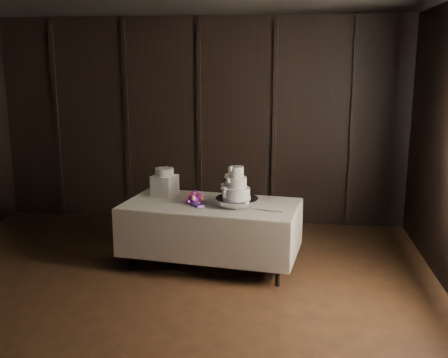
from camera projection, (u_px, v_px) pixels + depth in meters
room at (125, 167)px, 4.31m from camera, size 6.08×7.08×3.08m
display_table at (211, 232)px, 6.10m from camera, size 2.11×1.29×0.76m
cake_stand at (237, 202)px, 5.91m from camera, size 0.55×0.55×0.09m
wedding_cake at (234, 186)px, 5.86m from camera, size 0.35×0.30×0.36m
bouquet at (195, 198)px, 6.01m from camera, size 0.46×0.45×0.18m
box_pedestal at (165, 185)px, 6.36m from camera, size 0.32×0.32×0.25m
small_cake at (164, 172)px, 6.32m from camera, size 0.29×0.29×0.09m
cake_knife at (263, 210)px, 5.72m from camera, size 0.36×0.15×0.01m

